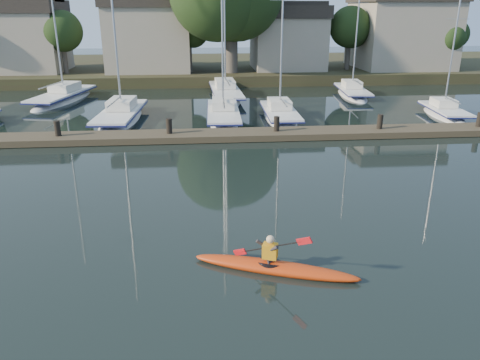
{
  "coord_description": "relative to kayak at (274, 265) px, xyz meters",
  "views": [
    {
      "loc": [
        -1.37,
        -11.48,
        6.86
      ],
      "look_at": [
        0.02,
        3.89,
        1.2
      ],
      "focal_mm": 35.0,
      "sensor_mm": 36.0,
      "label": 1
    }
  ],
  "objects": [
    {
      "name": "kayak",
      "position": [
        0.0,
        0.0,
        0.0
      ],
      "size": [
        4.62,
        2.25,
        1.5
      ],
      "rotation": [
        0.0,
        0.0,
        -0.36
      ],
      "color": "#B72F0E",
      "rests_on": "ground"
    },
    {
      "name": "sailboat_4",
      "position": [
        14.73,
        18.85,
        -0.36
      ],
      "size": [
        2.58,
        6.61,
        10.96
      ],
      "rotation": [
        0.0,
        0.0,
        -0.1
      ],
      "color": "silver",
      "rests_on": "ground"
    },
    {
      "name": "sailboat_2",
      "position": [
        -0.32,
        19.22,
        -0.37
      ],
      "size": [
        2.42,
        9.19,
        15.12
      ],
      "rotation": [
        0.0,
        0.0,
        -0.03
      ],
      "color": "silver",
      "rests_on": "ground"
    },
    {
      "name": "sailboat_6",
      "position": [
        0.35,
        27.69,
        -0.38
      ],
      "size": [
        2.59,
        10.98,
        17.36
      ],
      "rotation": [
        0.0,
        0.0,
        0.03
      ],
      "color": "silver",
      "rests_on": "ground"
    },
    {
      "name": "sailboat_3",
      "position": [
        3.44,
        19.05,
        -0.37
      ],
      "size": [
        2.31,
        8.0,
        12.82
      ],
      "rotation": [
        0.0,
        0.0,
        -0.03
      ],
      "color": "silver",
      "rests_on": "ground"
    },
    {
      "name": "sailboat_7",
      "position": [
        11.0,
        27.21,
        -0.37
      ],
      "size": [
        2.85,
        8.05,
        12.71
      ],
      "rotation": [
        0.0,
        0.0,
        -0.1
      ],
      "color": "silver",
      "rests_on": "ground"
    },
    {
      "name": "sailboat_1",
      "position": [
        -7.01,
        19.47,
        -0.39
      ],
      "size": [
        2.92,
        9.53,
        15.38
      ],
      "rotation": [
        0.0,
        0.0,
        -0.06
      ],
      "color": "silver",
      "rests_on": "ground"
    },
    {
      "name": "shore",
      "position": [
        1.02,
        40.55,
        3.05
      ],
      "size": [
        90.0,
        25.25,
        12.75
      ],
      "color": "#2C3118",
      "rests_on": "ground"
    },
    {
      "name": "ground",
      "position": [
        -0.59,
        0.26,
        -0.18
      ],
      "size": [
        160.0,
        160.0,
        0.0
      ],
      "primitive_type": "plane",
      "color": "black",
      "rests_on": "ground"
    },
    {
      "name": "dock",
      "position": [
        -0.59,
        14.26,
        0.02
      ],
      "size": [
        34.0,
        2.0,
        1.8
      ],
      "color": "#463A28",
      "rests_on": "ground"
    },
    {
      "name": "sailboat_5",
      "position": [
        -12.62,
        26.86,
        -0.39
      ],
      "size": [
        4.26,
        10.12,
        16.31
      ],
      "rotation": [
        0.0,
        0.0,
        -0.2
      ],
      "color": "silver",
      "rests_on": "ground"
    }
  ]
}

